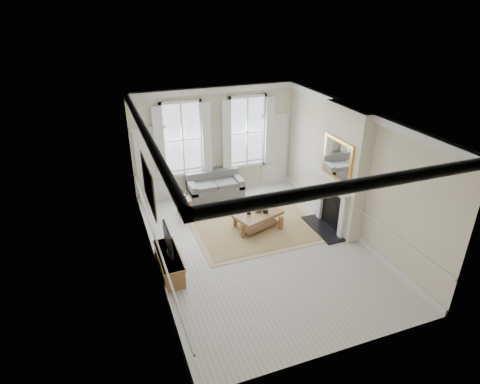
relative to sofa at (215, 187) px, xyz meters
name	(u,v)px	position (x,y,z in m)	size (l,w,h in m)	color
floor	(259,247)	(0.21, -3.11, -0.35)	(7.20, 7.20, 0.00)	#B7B5AD
ceiling	(262,117)	(0.21, -3.11, 3.05)	(7.20, 7.20, 0.00)	white
back_wall	(215,141)	(0.21, 0.49, 1.35)	(5.20, 5.20, 0.00)	beige
left_wall	(150,205)	(-2.39, -3.11, 1.35)	(7.20, 7.20, 0.00)	beige
right_wall	(353,172)	(2.81, -3.11, 1.35)	(7.20, 7.20, 0.00)	beige
window_left	(182,139)	(-0.84, 0.44, 1.55)	(1.26, 0.20, 2.20)	#B2BCC6
window_right	(247,132)	(1.26, 0.44, 1.55)	(1.26, 0.20, 2.20)	#B2BCC6
door_left	(152,167)	(-1.84, 0.45, 0.80)	(0.90, 0.08, 2.30)	silver
door_right	(275,150)	(2.26, 0.45, 0.80)	(0.90, 0.08, 2.30)	silver
painting	(148,185)	(-2.35, -2.81, 1.70)	(0.05, 1.66, 1.06)	#BE7F20
chimney_breast	(343,170)	(2.63, -2.91, 1.35)	(0.35, 1.70, 3.38)	beige
hearth	(323,228)	(2.21, -2.91, -0.32)	(0.55, 1.50, 0.05)	black
fireplace	(331,205)	(2.41, -2.91, 0.38)	(0.21, 1.45, 1.33)	silver
mirror	(337,159)	(2.42, -2.91, 1.70)	(0.06, 1.26, 1.06)	gold
sofa	(215,187)	(0.00, 0.00, 0.00)	(1.70, 0.83, 0.83)	#5D5E5B
side_table	(184,202)	(-1.17, -0.74, 0.03)	(0.41, 0.41, 0.49)	brown
rug	(258,228)	(0.55, -2.24, -0.34)	(3.50, 2.60, 0.02)	tan
coffee_table	(258,216)	(0.55, -2.24, 0.05)	(1.45, 1.11, 0.48)	brown
ceramic_pot_a	(249,212)	(0.30, -2.19, 0.19)	(0.11, 0.11, 0.11)	black
ceramic_pot_b	(266,211)	(0.75, -2.29, 0.18)	(0.14, 0.14, 0.10)	black
bowl	(258,210)	(0.60, -2.14, 0.16)	(0.22, 0.22, 0.05)	black
tv_stand	(169,263)	(-2.13, -3.35, -0.10)	(0.45, 1.40, 0.50)	brown
tv	(168,239)	(-2.11, -3.35, 0.55)	(0.08, 0.90, 0.68)	black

